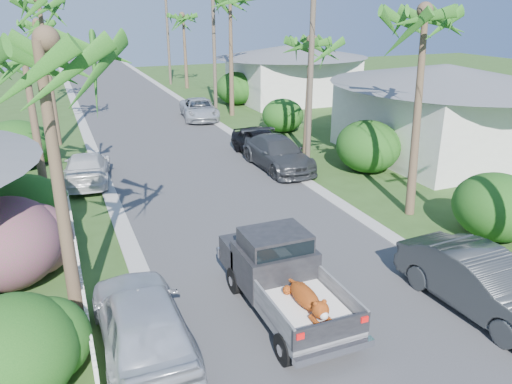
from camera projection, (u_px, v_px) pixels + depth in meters
name	position (u px, v px, depth m)	size (l,w,h in m)	color
ground	(354.00, 337.00, 12.24)	(120.00, 120.00, 0.00)	#2D4A1C
road	(151.00, 125.00, 33.88)	(8.00, 100.00, 0.02)	#38383A
curb_left	(85.00, 130.00, 32.34)	(0.60, 100.00, 0.06)	#A5A39E
curb_right	(212.00, 120.00, 35.41)	(0.60, 100.00, 0.06)	#A5A39E
pickup_truck	(279.00, 272.00, 13.24)	(1.98, 5.12, 2.06)	black
parked_car_rn	(482.00, 283.00, 13.09)	(1.69, 4.85, 1.60)	#2D3032
parked_car_rm	(278.00, 153.00, 24.69)	(2.14, 5.26, 1.53)	#323538
parked_car_rf	(260.00, 143.00, 26.63)	(1.82, 4.52, 1.54)	black
parked_car_rd	(199.00, 109.00, 35.48)	(2.34, 5.08, 1.41)	silver
parked_car_ln	(142.00, 322.00, 11.45)	(1.96, 4.88, 1.66)	silver
parked_car_lf	(87.00, 168.00, 22.69)	(1.94, 4.78, 1.39)	silver
palm_l_a	(37.00, 42.00, 10.19)	(4.40, 4.40, 8.20)	brown
palm_l_b	(23.00, 49.00, 18.04)	(4.40, 4.40, 7.40)	brown
palm_l_c	(38.00, 0.00, 26.37)	(4.40, 4.40, 9.20)	brown
palm_l_d	(34.00, 23.00, 37.09)	(4.40, 4.40, 7.70)	brown
palm_r_a	(429.00, 12.00, 17.08)	(4.40, 4.40, 8.70)	brown
palm_r_b	(310.00, 41.00, 25.49)	(4.40, 4.40, 7.20)	brown
palm_r_d	(183.00, 16.00, 46.82)	(4.40, 4.40, 8.00)	brown
shrub_l_a	(13.00, 352.00, 10.05)	(2.60, 2.86, 2.20)	#134112
shrub_l_b	(7.00, 243.00, 14.20)	(3.00, 3.30, 2.60)	#A5176B
shrub_l_c	(27.00, 203.00, 17.91)	(2.40, 2.64, 2.00)	#134112
shrub_l_d	(16.00, 145.00, 24.55)	(3.20, 3.52, 2.40)	#134112
shrub_r_a	(496.00, 207.00, 17.15)	(2.80, 3.08, 2.30)	#134112
shrub_r_b	(368.00, 146.00, 24.11)	(3.00, 3.30, 2.50)	#134112
shrub_r_c	(283.00, 115.00, 31.86)	(2.60, 2.86, 2.10)	#134112
shrub_r_d	(236.00, 88.00, 40.61)	(3.20, 3.52, 2.60)	#134112
picket_fence	(78.00, 264.00, 14.69)	(0.10, 11.00, 1.00)	white
house_right_near	(441.00, 114.00, 26.49)	(8.00, 9.00, 4.80)	silver
house_right_far	(291.00, 75.00, 42.11)	(9.00, 8.00, 4.60)	silver
utility_pole_b	(311.00, 73.00, 23.88)	(1.60, 0.26, 9.00)	brown
utility_pole_c	(214.00, 49.00, 36.86)	(1.60, 0.26, 9.00)	brown
utility_pole_d	(168.00, 38.00, 49.85)	(1.60, 0.26, 9.00)	brown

